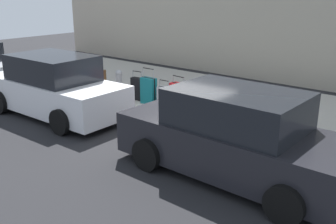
% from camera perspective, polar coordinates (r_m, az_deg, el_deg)
% --- Properties ---
extents(ground_plane, '(40.00, 40.00, 0.00)m').
position_cam_1_polar(ground_plane, '(10.16, 0.62, -1.62)').
color(ground_plane, black).
extents(sidewalk_curb, '(18.00, 5.00, 0.14)m').
position_cam_1_polar(sidewalk_curb, '(12.09, 8.18, 1.73)').
color(sidewalk_curb, '#ADA89E').
rests_on(sidewalk_curb, ground_plane).
extents(suitcase_silver_0, '(0.47, 0.27, 0.99)m').
position_cam_1_polar(suitcase_silver_0, '(9.07, 17.84, -1.46)').
color(suitcase_silver_0, '#9EA0A8').
rests_on(suitcase_silver_0, sidewalk_curb).
extents(suitcase_teal_1, '(0.46, 0.21, 0.84)m').
position_cam_1_polar(suitcase_teal_1, '(9.31, 14.53, -1.25)').
color(suitcase_teal_1, '#0F606B').
rests_on(suitcase_teal_1, sidewalk_curb).
extents(suitcase_black_2, '(0.42, 0.23, 0.72)m').
position_cam_1_polar(suitcase_black_2, '(9.49, 11.46, -0.41)').
color(suitcase_black_2, black).
rests_on(suitcase_black_2, sidewalk_curb).
extents(suitcase_maroon_3, '(0.37, 0.25, 0.94)m').
position_cam_1_polar(suitcase_maroon_3, '(9.77, 9.00, 0.12)').
color(suitcase_maroon_3, maroon).
rests_on(suitcase_maroon_3, sidewalk_curb).
extents(suitcase_olive_4, '(0.36, 0.24, 0.87)m').
position_cam_1_polar(suitcase_olive_4, '(10.09, 6.98, 0.66)').
color(suitcase_olive_4, '#59601E').
rests_on(suitcase_olive_4, sidewalk_curb).
extents(suitcase_navy_5, '(0.49, 0.27, 0.67)m').
position_cam_1_polar(suitcase_navy_5, '(10.26, 4.05, 1.17)').
color(suitcase_navy_5, navy).
rests_on(suitcase_navy_5, sidewalk_curb).
extents(suitcase_red_6, '(0.48, 0.29, 0.99)m').
position_cam_1_polar(suitcase_red_6, '(10.59, 1.52, 2.19)').
color(suitcase_red_6, red).
rests_on(suitcase_red_6, sidewalk_curb).
extents(suitcase_silver_7, '(0.40, 0.22, 0.79)m').
position_cam_1_polar(suitcase_silver_7, '(10.99, -0.56, 2.23)').
color(suitcase_silver_7, '#9EA0A8').
rests_on(suitcase_silver_7, sidewalk_curb).
extents(suitcase_teal_8, '(0.48, 0.23, 1.07)m').
position_cam_1_polar(suitcase_teal_8, '(11.27, -2.88, 3.14)').
color(suitcase_teal_8, '#0F606B').
rests_on(suitcase_teal_8, sidewalk_curb).
extents(suitcase_black_9, '(0.40, 0.22, 0.89)m').
position_cam_1_polar(suitcase_black_9, '(11.73, -4.52, 3.44)').
color(suitcase_black_9, black).
rests_on(suitcase_black_9, sidewalk_curb).
extents(fire_hydrant, '(0.39, 0.21, 0.83)m').
position_cam_1_polar(fire_hydrant, '(12.22, -7.23, 4.39)').
color(fire_hydrant, '#99999E').
rests_on(fire_hydrant, sidewalk_curb).
extents(bollard_post, '(0.14, 0.14, 0.77)m').
position_cam_1_polar(bollard_post, '(12.51, -9.38, 4.38)').
color(bollard_post, brown).
rests_on(bollard_post, sidewalk_curb).
extents(parked_car_charcoal_0, '(4.52, 2.01, 1.65)m').
position_cam_1_polar(parked_car_charcoal_0, '(7.21, 9.92, -3.66)').
color(parked_car_charcoal_0, black).
rests_on(parked_car_charcoal_0, ground_plane).
extents(parked_car_white_1, '(4.44, 2.06, 1.68)m').
position_cam_1_polar(parked_car_white_1, '(11.04, -16.40, 3.46)').
color(parked_car_white_1, silver).
rests_on(parked_car_white_1, ground_plane).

